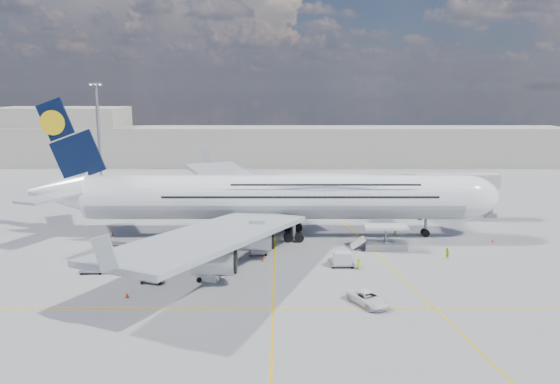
{
  "coord_description": "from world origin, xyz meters",
  "views": [
    {
      "loc": [
        0.73,
        -77.87,
        24.56
      ],
      "look_at": [
        0.8,
        8.0,
        7.95
      ],
      "focal_mm": 35.0,
      "sensor_mm": 36.0,
      "label": 1
    }
  ],
  "objects_px": {
    "dolly_row_a": "(92,270)",
    "dolly_back": "(116,244)",
    "airliner": "(277,196)",
    "baggage_tug": "(207,275)",
    "dolly_row_b": "(152,280)",
    "crew_tug": "(208,260)",
    "cone_nose": "(493,241)",
    "cone_tail": "(113,234)",
    "cargo_loader": "(384,241)",
    "catering_truck_outer": "(191,191)",
    "cone_wing_right_outer": "(127,295)",
    "dolly_nose_near": "(338,260)",
    "crew_nose": "(395,231)",
    "cone_wing_left_outer": "(244,206)",
    "jet_bridge": "(437,184)",
    "light_mast": "(99,138)",
    "catering_truck_inner": "(209,197)",
    "cone_wing_left_inner": "(264,217)",
    "crew_wing": "(214,266)",
    "cone_wing_right_inner": "(263,259)",
    "service_van": "(368,299)",
    "crew_van": "(359,264)",
    "dolly_nose_far": "(342,259)",
    "dolly_row_c": "(258,249)",
    "crew_loader": "(447,254)"
  },
  "relations": [
    {
      "from": "baggage_tug",
      "to": "catering_truck_inner",
      "type": "distance_m",
      "value": 45.53
    },
    {
      "from": "cone_wing_left_inner",
      "to": "catering_truck_inner",
      "type": "bearing_deg",
      "value": 136.17
    },
    {
      "from": "airliner",
      "to": "crew_wing",
      "type": "relative_size",
      "value": 44.6
    },
    {
      "from": "cone_nose",
      "to": "cone_wing_right_inner",
      "type": "height_order",
      "value": "cone_wing_right_inner"
    },
    {
      "from": "light_mast",
      "to": "cone_wing_left_inner",
      "type": "height_order",
      "value": "light_mast"
    },
    {
      "from": "dolly_row_c",
      "to": "service_van",
      "type": "bearing_deg",
      "value": -65.21
    },
    {
      "from": "cone_wing_left_outer",
      "to": "cargo_loader",
      "type": "bearing_deg",
      "value": -52.03
    },
    {
      "from": "dolly_row_a",
      "to": "baggage_tug",
      "type": "relative_size",
      "value": 1.09
    },
    {
      "from": "cone_wing_right_inner",
      "to": "service_van",
      "type": "bearing_deg",
      "value": -51.94
    },
    {
      "from": "service_van",
      "to": "dolly_row_b",
      "type": "bearing_deg",
      "value": 135.83
    },
    {
      "from": "dolly_nose_far",
      "to": "crew_tug",
      "type": "height_order",
      "value": "dolly_nose_far"
    },
    {
      "from": "cone_wing_left_outer",
      "to": "crew_loader",
      "type": "bearing_deg",
      "value": -48.21
    },
    {
      "from": "dolly_row_b",
      "to": "crew_tug",
      "type": "height_order",
      "value": "crew_tug"
    },
    {
      "from": "jet_bridge",
      "to": "cargo_loader",
      "type": "bearing_deg",
      "value": -125.75
    },
    {
      "from": "dolly_nose_far",
      "to": "crew_wing",
      "type": "xyz_separation_m",
      "value": [
        -17.43,
        -2.44,
        -0.23
      ]
    },
    {
      "from": "cone_wing_left_inner",
      "to": "jet_bridge",
      "type": "bearing_deg",
      "value": -3.15
    },
    {
      "from": "catering_truck_inner",
      "to": "cone_nose",
      "type": "relative_size",
      "value": 14.04
    },
    {
      "from": "dolly_row_c",
      "to": "cone_wing_left_outer",
      "type": "xyz_separation_m",
      "value": [
        -4.13,
        33.07,
        -0.69
      ]
    },
    {
      "from": "jet_bridge",
      "to": "cone_wing_right_outer",
      "type": "bearing_deg",
      "value": -141.33
    },
    {
      "from": "dolly_nose_far",
      "to": "crew_wing",
      "type": "distance_m",
      "value": 17.6
    },
    {
      "from": "airliner",
      "to": "baggage_tug",
      "type": "relative_size",
      "value": 26.24
    },
    {
      "from": "dolly_row_a",
      "to": "dolly_back",
      "type": "distance_m",
      "value": 12.43
    },
    {
      "from": "dolly_row_a",
      "to": "crew_wing",
      "type": "relative_size",
      "value": 1.85
    },
    {
      "from": "dolly_row_b",
      "to": "crew_tug",
      "type": "distance_m",
      "value": 9.17
    },
    {
      "from": "baggage_tug",
      "to": "cone_wing_right_inner",
      "type": "height_order",
      "value": "baggage_tug"
    },
    {
      "from": "crew_tug",
      "to": "cone_wing_left_inner",
      "type": "bearing_deg",
      "value": 78.8
    },
    {
      "from": "cone_wing_left_outer",
      "to": "catering_truck_outer",
      "type": "bearing_deg",
      "value": 145.31
    },
    {
      "from": "crew_loader",
      "to": "catering_truck_inner",
      "type": "bearing_deg",
      "value": -165.68
    },
    {
      "from": "crew_wing",
      "to": "cone_wing_right_outer",
      "type": "relative_size",
      "value": 2.79
    },
    {
      "from": "airliner",
      "to": "cone_wing_left_outer",
      "type": "xyz_separation_m",
      "value": [
        -6.83,
        22.86,
        -6.6
      ]
    },
    {
      "from": "crew_tug",
      "to": "cone_wing_right_outer",
      "type": "height_order",
      "value": "crew_tug"
    },
    {
      "from": "dolly_nose_near",
      "to": "crew_nose",
      "type": "xyz_separation_m",
      "value": [
        11.1,
        14.26,
        0.47
      ]
    },
    {
      "from": "crew_van",
      "to": "cone_tail",
      "type": "relative_size",
      "value": 2.71
    },
    {
      "from": "service_van",
      "to": "crew_tug",
      "type": "height_order",
      "value": "crew_tug"
    },
    {
      "from": "cargo_loader",
      "to": "catering_truck_outer",
      "type": "xyz_separation_m",
      "value": [
        -35.79,
        38.55,
        0.36
      ]
    },
    {
      "from": "airliner",
      "to": "crew_tug",
      "type": "relative_size",
      "value": 44.29
    },
    {
      "from": "service_van",
      "to": "cone_wing_right_outer",
      "type": "relative_size",
      "value": 8.78
    },
    {
      "from": "cargo_loader",
      "to": "dolly_row_b",
      "type": "height_order",
      "value": "cargo_loader"
    },
    {
      "from": "light_mast",
      "to": "cone_tail",
      "type": "height_order",
      "value": "light_mast"
    },
    {
      "from": "airliner",
      "to": "crew_van",
      "type": "xyz_separation_m",
      "value": [
        11.3,
        -16.62,
        -6.07
      ]
    },
    {
      "from": "cone_tail",
      "to": "crew_tug",
      "type": "bearing_deg",
      "value": -41.28
    },
    {
      "from": "jet_bridge",
      "to": "baggage_tug",
      "type": "relative_size",
      "value": 6.23
    },
    {
      "from": "cone_nose",
      "to": "cone_tail",
      "type": "xyz_separation_m",
      "value": [
        -62.26,
        4.16,
        0.04
      ]
    },
    {
      "from": "dolly_row_c",
      "to": "baggage_tug",
      "type": "relative_size",
      "value": 1.01
    },
    {
      "from": "cone_wing_left_outer",
      "to": "dolly_row_a",
      "type": "bearing_deg",
      "value": -113.47
    },
    {
      "from": "cone_nose",
      "to": "cone_tail",
      "type": "bearing_deg",
      "value": 176.17
    },
    {
      "from": "baggage_tug",
      "to": "cone_wing_right_outer",
      "type": "relative_size",
      "value": 4.75
    },
    {
      "from": "dolly_nose_near",
      "to": "crew_nose",
      "type": "height_order",
      "value": "crew_nose"
    },
    {
      "from": "catering_truck_outer",
      "to": "service_van",
      "type": "distance_m",
      "value": 67.46
    },
    {
      "from": "crew_loader",
      "to": "crew_van",
      "type": "height_order",
      "value": "crew_loader"
    }
  ]
}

